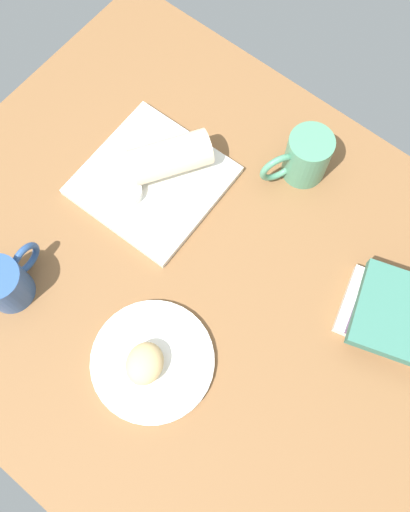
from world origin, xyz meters
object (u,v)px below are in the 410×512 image
at_px(sauce_cup, 127,192).
at_px(breakfast_wrap, 170,157).
at_px(second_mug, 6,282).
at_px(round_plate, 153,361).
at_px(book_stack, 408,320).
at_px(scone_pastry, 145,364).
at_px(coffee_mug, 305,157).
at_px(square_plate, 153,181).

relative_size(sauce_cup, breakfast_wrap, 0.38).
bearing_deg(breakfast_wrap, second_mug, -67.70).
xyz_separation_m(sauce_cup, second_mug, (-0.04, -0.26, 0.02)).
bearing_deg(breakfast_wrap, round_plate, -22.59).
bearing_deg(sauce_cup, book_stack, 12.07).
bearing_deg(scone_pastry, book_stack, 48.05).
relative_size(round_plate, coffee_mug, 1.63).
bearing_deg(scone_pastry, coffee_mug, 91.57).
distance_m(sauce_cup, coffee_mug, 0.34).
height_order(breakfast_wrap, second_mug, second_mug).
relative_size(scone_pastry, square_plate, 0.29).
bearing_deg(book_stack, sauce_cup, -167.93).
xyz_separation_m(round_plate, breakfast_wrap, (-0.21, 0.30, 0.04)).
bearing_deg(square_plate, book_stack, 6.57).
bearing_deg(sauce_cup, scone_pastry, -43.21).
distance_m(round_plate, breakfast_wrap, 0.37).
bearing_deg(coffee_mug, scone_pastry, -88.43).
distance_m(round_plate, book_stack, 0.44).
bearing_deg(second_mug, coffee_mug, 63.06).
bearing_deg(second_mug, book_stack, 33.33).
bearing_deg(round_plate, breakfast_wrap, 124.77).
bearing_deg(scone_pastry, square_plate, 128.77).
height_order(round_plate, sauce_cup, sauce_cup).
height_order(scone_pastry, breakfast_wrap, breakfast_wrap).
bearing_deg(book_stack, square_plate, -173.43).
height_order(round_plate, square_plate, square_plate).
height_order(round_plate, breakfast_wrap, breakfast_wrap).
height_order(scone_pastry, sauce_cup, scone_pastry).
height_order(sauce_cup, book_stack, book_stack).
bearing_deg(coffee_mug, book_stack, -23.70).
relative_size(sauce_cup, book_stack, 0.23).
relative_size(round_plate, book_stack, 0.86).
bearing_deg(round_plate, scone_pastry, -99.93).
bearing_deg(coffee_mug, sauce_cup, -131.30).
distance_m(book_stack, coffee_mug, 0.34).
bearing_deg(sauce_cup, round_plate, -41.19).
xyz_separation_m(square_plate, breakfast_wrap, (0.01, 0.04, 0.04)).
relative_size(round_plate, breakfast_wrap, 1.41).
bearing_deg(second_mug, scone_pastry, 9.15).
height_order(square_plate, book_stack, book_stack).
bearing_deg(coffee_mug, round_plate, -88.10).
bearing_deg(square_plate, breakfast_wrap, 75.66).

